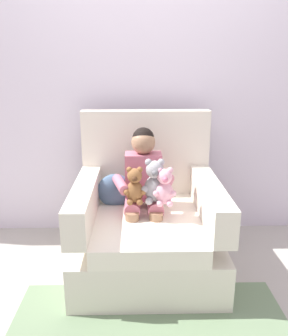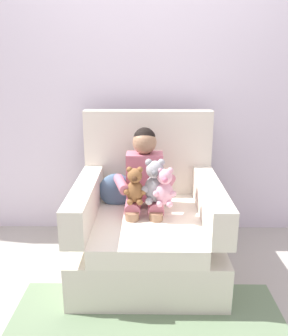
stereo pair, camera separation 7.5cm
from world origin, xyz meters
TOP-DOWN VIEW (x-y plane):
  - ground_plane at (0.00, 0.00)m, footprint 8.00×8.00m
  - back_wall at (0.00, 0.71)m, footprint 6.00×0.10m
  - armchair at (0.00, 0.06)m, footprint 0.99×1.04m
  - seated_child at (-0.02, 0.10)m, footprint 0.45×0.39m
  - plush_grey at (0.05, -0.05)m, footprint 0.18×0.15m
  - plush_brown at (-0.09, -0.06)m, footprint 0.15×0.12m
  - plush_pink at (0.11, -0.10)m, footprint 0.15×0.13m
  - throw_pillow at (-0.23, 0.20)m, footprint 0.26×0.13m

SIDE VIEW (x-z plane):
  - ground_plane at x=0.00m, z-range 0.00..0.00m
  - armchair at x=0.00m, z-range -0.22..0.87m
  - throw_pillow at x=-0.23m, z-range 0.40..0.66m
  - seated_child at x=-0.02m, z-range 0.23..1.05m
  - plush_brown at x=-0.09m, z-range 0.53..0.78m
  - plush_pink at x=0.11m, z-range 0.53..0.79m
  - plush_grey at x=0.05m, z-range 0.53..0.83m
  - back_wall at x=0.00m, z-range 0.00..2.60m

